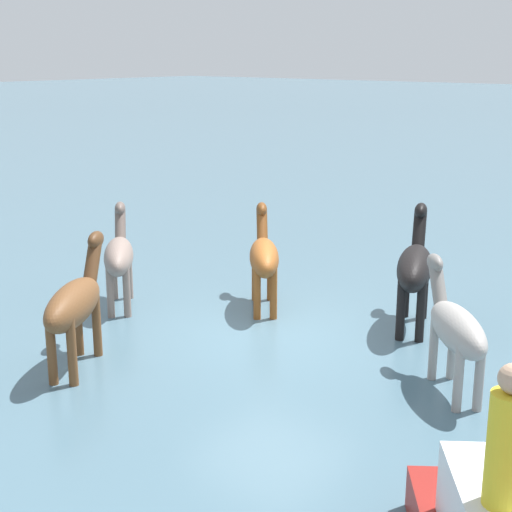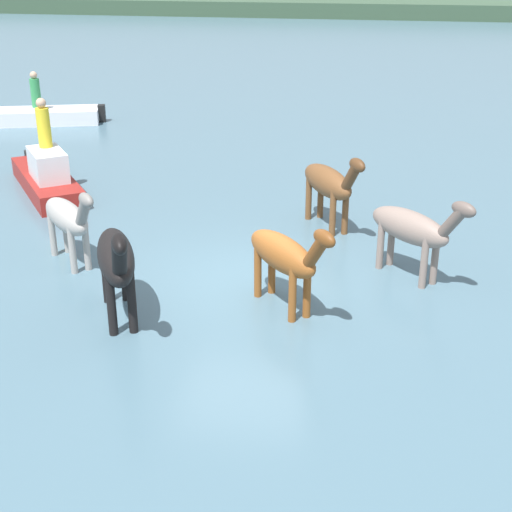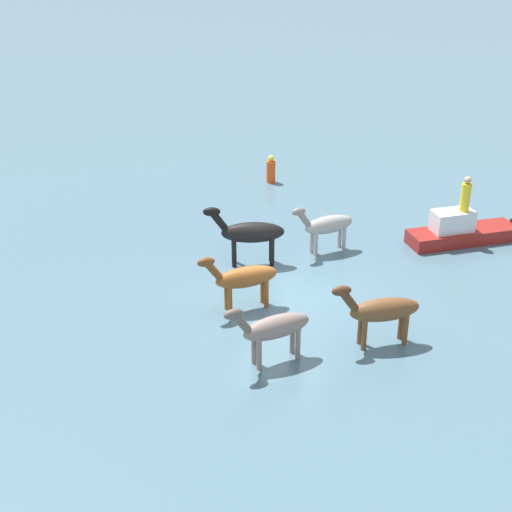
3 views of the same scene
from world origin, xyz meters
The scene contains 9 objects.
ground_plane centered at (0.00, 0.00, 0.00)m, with size 210.32×210.32×0.00m, color #476675.
horse_pinto_flank centered at (1.27, 3.11, 1.02)m, with size 1.61×2.18×1.85m.
horse_lead centered at (0.86, -0.82, 0.98)m, with size 1.79×1.95×1.79m.
horse_dun_straggler centered at (2.98, 0.82, 0.98)m, with size 1.91×1.83×1.78m.
horse_mid_herd centered at (-3.45, 0.31, 0.95)m, with size 1.81×1.81×1.72m.
horse_rear_stallion centered at (-1.76, -1.67, 1.08)m, with size 1.43×2.45×1.96m.
boat_tender_starboard centered at (-5.81, 4.32, 0.30)m, with size 3.08×3.63×1.31m.
person_helmsman_aft centered at (-5.73, 4.31, 1.71)m, with size 0.32×0.32×1.19m.
buoy_channel_marker centered at (-8.83, -3.55, 0.51)m, with size 0.36×0.36×1.14m.
Camera 3 is at (16.89, 5.75, 10.33)m, focal length 50.11 mm.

